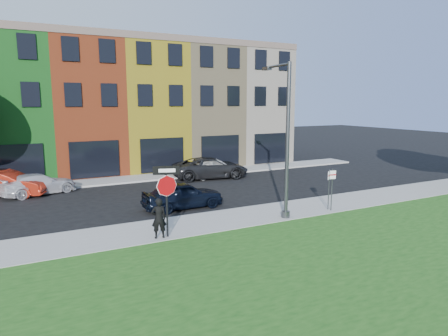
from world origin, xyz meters
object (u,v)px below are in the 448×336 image
sedan_near (183,195)px  street_lamp (285,141)px  man (159,218)px  stop_sign (167,187)px

sedan_near → street_lamp: (3.58, -3.95, 3.02)m
man → street_lamp: size_ratio=0.23×
sedan_near → street_lamp: size_ratio=0.59×
sedan_near → street_lamp: 6.13m
man → street_lamp: bearing=-169.2°
man → sedan_near: bearing=-114.0°
stop_sign → sedan_near: size_ratio=0.68×
stop_sign → street_lamp: size_ratio=0.40×
man → street_lamp: 6.85m
stop_sign → street_lamp: street_lamp is taller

